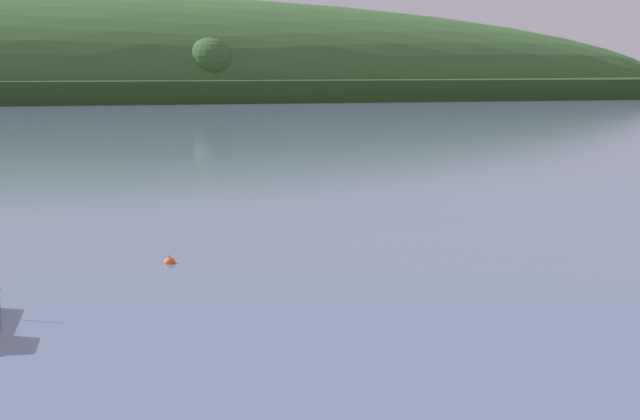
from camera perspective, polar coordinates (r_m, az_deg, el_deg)
far_shoreline_hill at (r=282.18m, az=-16.70°, el=6.37°), size 536.83×148.81×58.08m
mooring_buoy_midchannel at (r=43.09m, az=-8.80°, el=-3.10°), size 0.53×0.53×0.61m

